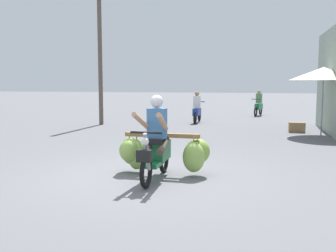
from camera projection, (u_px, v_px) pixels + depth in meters
The scene contains 7 objects.
ground_plane at pixel (144, 177), 7.44m from camera, with size 120.00×120.00×0.00m, color slate.
motorbike_main_loaded at pixel (160, 150), 7.50m from camera, with size 1.84×1.76×1.58m.
motorbike_distant_ahead_left at pixel (259, 105), 20.98m from camera, with size 0.61×1.59×1.40m.
motorbike_distant_ahead_right at pixel (197, 110), 17.28m from camera, with size 0.50×1.62×1.40m.
market_umbrella_near_shop at pixel (324, 74), 13.12m from camera, with size 2.29×2.29×2.33m.
produce_crate at pixel (297, 127), 14.15m from camera, with size 0.56×0.40×0.36m, color olive.
utility_pole at pixel (100, 56), 16.36m from camera, with size 0.18×0.18×5.81m, color brown.
Camera 1 is at (2.12, -6.98, 1.81)m, focal length 41.45 mm.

